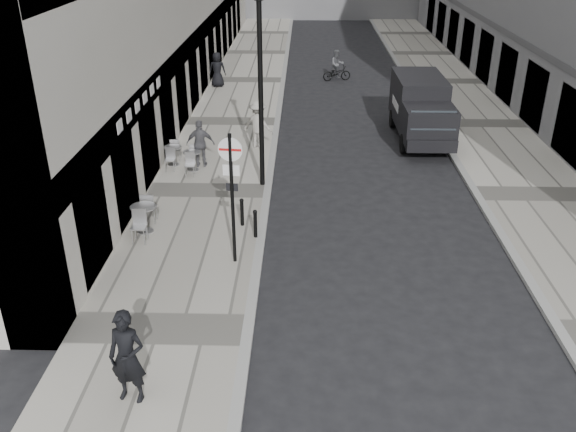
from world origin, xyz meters
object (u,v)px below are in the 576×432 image
object	(u,v)px
sign_post	(232,182)
lamppost	(260,82)
panel_van	(421,106)
walking_man	(127,357)
cyclist	(337,69)

from	to	relation	value
sign_post	lamppost	world-z (taller)	lamppost
panel_van	walking_man	bearing A→B (deg)	-117.24
lamppost	sign_post	bearing A→B (deg)	-94.41
cyclist	lamppost	bearing A→B (deg)	-115.73
walking_man	sign_post	size ratio (longest dim) A/B	0.55
walking_man	cyclist	world-z (taller)	walking_man
sign_post	lamppost	size ratio (longest dim) A/B	0.56
sign_post	cyclist	size ratio (longest dim) A/B	2.09
walking_man	cyclist	bearing A→B (deg)	88.72
lamppost	walking_man	bearing A→B (deg)	-99.94
sign_post	cyclist	world-z (taller)	sign_post
walking_man	panel_van	world-z (taller)	panel_van
sign_post	lamppost	bearing A→B (deg)	91.50
lamppost	panel_van	size ratio (longest dim) A/B	1.21
panel_van	lamppost	bearing A→B (deg)	-139.56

